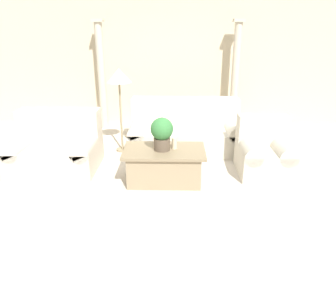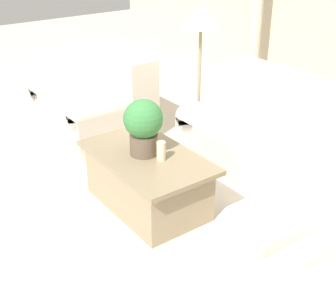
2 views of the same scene
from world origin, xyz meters
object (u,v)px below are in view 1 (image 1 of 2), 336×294
armchair (264,151)px  floor_lamp (119,80)px  coffee_table (164,165)px  sofa_long (185,130)px  loveseat (57,146)px  potted_plant (162,132)px

armchair → floor_lamp: bearing=159.5°
coffee_table → armchair: bearing=12.9°
sofa_long → armchair: (1.18, -1.02, -0.00)m
loveseat → coffee_table: size_ratio=1.11×
sofa_long → armchair: 1.56m
coffee_table → floor_lamp: size_ratio=0.79×
floor_lamp → armchair: bearing=-20.5°
coffee_table → floor_lamp: (-0.81, 1.22, 1.04)m
loveseat → potted_plant: potted_plant is taller
loveseat → armchair: size_ratio=1.52×
loveseat → floor_lamp: floor_lamp is taller
sofa_long → floor_lamp: size_ratio=1.34×
sofa_long → coffee_table: sofa_long is taller
floor_lamp → armchair: floor_lamp is taller
potted_plant → floor_lamp: floor_lamp is taller
sofa_long → floor_lamp: floor_lamp is taller
potted_plant → armchair: potted_plant is taller
coffee_table → potted_plant: size_ratio=2.48×
loveseat → armchair: loveseat is taller
loveseat → floor_lamp: (0.92, 0.75, 0.94)m
armchair → sofa_long: bearing=139.2°
coffee_table → armchair: 1.57m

